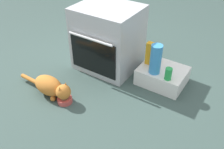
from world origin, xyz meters
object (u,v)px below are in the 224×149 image
at_px(pantry_cabinet, 162,76).
at_px(juice_carton, 151,54).
at_px(oven, 108,38).
at_px(soda_can, 168,74).
at_px(food_bowl, 65,100).
at_px(cat, 51,87).
at_px(water_bottle, 156,59).

bearing_deg(pantry_cabinet, juice_carton, 176.65).
xyz_separation_m(oven, juice_carton, (0.49, 0.05, -0.05)).
bearing_deg(soda_can, juice_carton, 150.58).
bearing_deg(food_bowl, cat, 178.20).
height_order(cat, juice_carton, juice_carton).
bearing_deg(juice_carton, soda_can, -29.42).
bearing_deg(juice_carton, oven, -174.69).
bearing_deg(juice_carton, food_bowl, -121.14).
xyz_separation_m(pantry_cabinet, juice_carton, (-0.16, 0.01, 0.21)).
height_order(oven, juice_carton, oven).
distance_m(oven, water_bottle, 0.60).
xyz_separation_m(juice_carton, soda_can, (0.26, -0.15, -0.06)).
distance_m(soda_can, water_bottle, 0.18).
height_order(food_bowl, cat, cat).
height_order(oven, cat, oven).
relative_size(cat, water_bottle, 2.25).
xyz_separation_m(pantry_cabinet, food_bowl, (-0.64, -0.78, -0.06)).
bearing_deg(juice_carton, cat, -129.39).
xyz_separation_m(cat, soda_can, (0.91, 0.64, 0.12)).
distance_m(juice_carton, soda_can, 0.30).
height_order(food_bowl, juice_carton, juice_carton).
relative_size(food_bowl, water_bottle, 0.47).
relative_size(pantry_cabinet, cat, 0.68).
height_order(juice_carton, water_bottle, water_bottle).
relative_size(pantry_cabinet, food_bowl, 3.27).
bearing_deg(cat, juice_carton, 52.41).
bearing_deg(food_bowl, water_bottle, 49.20).
bearing_deg(soda_can, water_bottle, 168.31).
bearing_deg(water_bottle, oven, 173.34).
distance_m(oven, food_bowl, 0.81).
height_order(oven, pantry_cabinet, oven).
height_order(pantry_cabinet, juice_carton, juice_carton).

